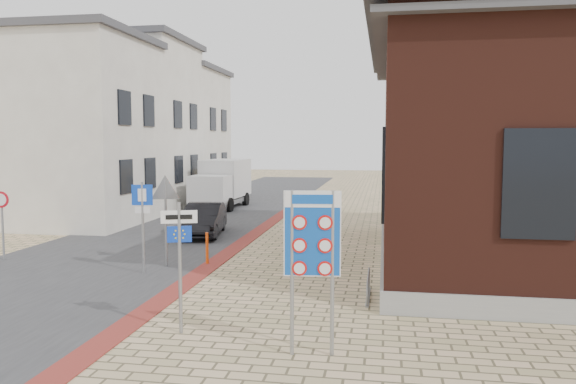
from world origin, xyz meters
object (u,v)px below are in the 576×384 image
Objects in this scene: box_truck at (222,183)px; essen_sign at (180,247)px; border_sign at (312,237)px; parking_sign at (143,211)px; sedan at (204,219)px; bollard at (207,248)px.

essen_sign is (4.96, -19.60, 0.31)m from box_truck.
parking_sign is (-5.30, 5.03, -0.30)m from border_sign.
sedan is 6.49m from parking_sign.
border_sign is 2.71m from essen_sign.
box_truck reaches higher than sedan.
sedan is 5.21m from bollard.
box_truck is 1.80× the size of border_sign.
parking_sign is (0.38, -6.39, 1.11)m from sedan.
border_sign is at bearing -58.64° from bollard.
essen_sign is 2.63× the size of bollard.
essen_sign reaches higher than bollard.
essen_sign is 0.98× the size of parking_sign.
parking_sign is 2.67× the size of bollard.
border_sign reaches higher than bollard.
box_truck is 21.64m from border_sign.
sedan is at bearing 87.37° from essen_sign.
parking_sign is (2.26, -15.24, 0.38)m from box_truck.
border_sign is 7.77m from bollard.
border_sign is (5.67, -11.41, 1.41)m from sedan.
bollard is at bearing -73.08° from box_truck.
bollard is (-3.96, 6.50, -1.56)m from border_sign.
border_sign reaches higher than essen_sign.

